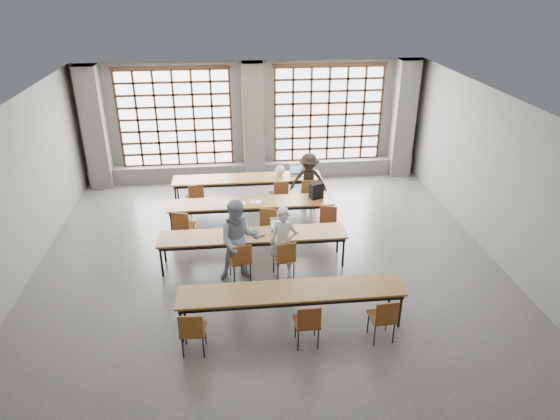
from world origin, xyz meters
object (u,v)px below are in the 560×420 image
(backpack, at_px, (316,191))
(chair_mid_right, at_px, (328,217))
(mouse, at_px, (297,232))
(chair_near_mid, at_px, (308,321))
(student_male, at_px, (283,243))
(chair_front_left, at_px, (241,258))
(chair_front_right, at_px, (285,256))
(chair_near_left, at_px, (192,329))
(phone, at_px, (261,236))
(desk_row_a, at_px, (247,180))
(red_pouch, at_px, (193,327))
(student_female, at_px, (239,240))
(chair_mid_centre, at_px, (269,220))
(chair_near_right, at_px, (384,316))
(desk_row_c, at_px, (253,237))
(chair_back_left, at_px, (195,196))
(chair_mid_left, at_px, (183,224))
(laptop_front, at_px, (278,228))
(chair_back_mid, at_px, (280,192))
(chair_back_right, at_px, (309,191))
(desk_row_d, at_px, (291,293))
(student_back, at_px, (309,181))
(laptop_back, at_px, (296,172))
(plastic_bag, at_px, (280,171))
(green_box, at_px, (250,231))

(backpack, bearing_deg, chair_mid_right, -97.28)
(mouse, bearing_deg, chair_near_mid, -94.01)
(student_male, bearing_deg, chair_front_left, -155.20)
(chair_front_right, bearing_deg, chair_near_left, -129.77)
(chair_near_mid, xyz_separation_m, phone, (-0.58, 2.65, 0.20))
(desk_row_a, bearing_deg, red_pouch, -101.28)
(student_female, bearing_deg, chair_mid_centre, 60.79)
(chair_front_left, bearing_deg, chair_near_right, -42.08)
(desk_row_a, bearing_deg, mouse, -74.23)
(chair_front_left, bearing_deg, desk_row_c, 65.74)
(backpack, bearing_deg, chair_mid_centre, -173.27)
(chair_back_left, relative_size, phone, 6.77)
(chair_mid_centre, relative_size, student_male, 0.57)
(chair_mid_right, relative_size, mouse, 8.98)
(backpack, xyz_separation_m, red_pouch, (-2.80, -4.36, -0.43))
(student_male, bearing_deg, chair_mid_left, 161.48)
(desk_row_c, bearing_deg, laptop_front, 11.07)
(chair_back_mid, distance_m, laptop_front, 2.52)
(laptop_front, relative_size, red_pouch, 2.00)
(desk_row_a, distance_m, student_male, 3.77)
(chair_back_right, xyz_separation_m, chair_mid_right, (0.22, -1.58, 0.00))
(desk_row_d, xyz_separation_m, chair_near_right, (1.50, -0.63, -0.13))
(chair_back_left, bearing_deg, desk_row_a, 24.44)
(student_back, xyz_separation_m, mouse, (-0.68, -2.75, -0.01))
(chair_back_left, xyz_separation_m, backpack, (3.00, -0.90, 0.39))
(student_female, bearing_deg, mouse, 17.77)
(chair_back_mid, height_order, student_back, student_back)
(red_pouch, bearing_deg, laptop_back, 67.16)
(chair_back_mid, xyz_separation_m, red_pouch, (-1.99, -5.26, -0.04))
(desk_row_d, bearing_deg, chair_front_right, 87.79)
(desk_row_a, relative_size, chair_front_left, 4.55)
(desk_row_d, relative_size, mouse, 40.82)
(desk_row_c, bearing_deg, mouse, -1.21)
(laptop_back, bearing_deg, chair_near_left, -112.61)
(chair_near_right, distance_m, laptop_back, 6.12)
(plastic_bag, bearing_deg, chair_near_left, -109.07)
(chair_mid_centre, height_order, green_box, chair_mid_centre)
(chair_back_right, xyz_separation_m, student_female, (-1.92, -3.10, 0.34))
(phone, bearing_deg, desk_row_c, 150.95)
(green_box, xyz_separation_m, red_pouch, (-1.09, -2.75, -0.28))
(chair_back_right, relative_size, phone, 6.77)
(desk_row_d, distance_m, student_male, 1.62)
(chair_back_mid, distance_m, chair_mid_left, 2.88)
(desk_row_c, bearing_deg, chair_mid_right, 28.96)
(laptop_front, relative_size, laptop_back, 1.08)
(phone, bearing_deg, chair_back_right, 61.83)
(chair_back_mid, height_order, laptop_front, laptop_front)
(student_male, bearing_deg, backpack, 80.81)
(laptop_front, xyz_separation_m, mouse, (0.39, -0.13, -0.04))
(desk_row_c, relative_size, red_pouch, 20.00)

